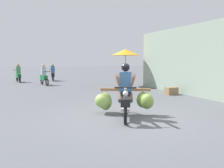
# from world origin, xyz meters

# --- Properties ---
(ground_plane) EXTENTS (120.00, 120.00, 0.00)m
(ground_plane) POSITION_xyz_m (0.00, 0.00, 0.00)
(ground_plane) COLOR #56595E
(motorbike_main_loaded) EXTENTS (1.67, 2.02, 1.58)m
(motorbike_main_loaded) POSITION_xyz_m (-0.10, 0.38, 0.53)
(motorbike_main_loaded) COLOR black
(motorbike_main_loaded) RESTS_ON ground
(motorbike_distant_ahead_left) EXTENTS (0.54, 1.61, 1.40)m
(motorbike_distant_ahead_left) POSITION_xyz_m (-2.92, 13.14, 0.57)
(motorbike_distant_ahead_left) COLOR black
(motorbike_distant_ahead_left) RESTS_ON ground
(motorbike_distant_ahead_right) EXTENTS (0.50, 1.62, 1.40)m
(motorbike_distant_ahead_right) POSITION_xyz_m (-0.33, 13.38, 0.57)
(motorbike_distant_ahead_right) COLOR black
(motorbike_distant_ahead_right) RESTS_ON ground
(motorbike_distant_far_ahead) EXTENTS (0.57, 1.60, 1.40)m
(motorbike_distant_far_ahead) POSITION_xyz_m (-1.34, 10.32, 0.57)
(motorbike_distant_far_ahead) COLOR black
(motorbike_distant_far_ahead) RESTS_ON ground
(shopfront_building) EXTENTS (3.06, 8.17, 3.30)m
(shopfront_building) POSITION_xyz_m (6.03, 3.12, 1.65)
(shopfront_building) COLOR gray
(shopfront_building) RESTS_ON ground
(market_umbrella_near_shop) EXTENTS (1.83, 1.83, 2.37)m
(market_umbrella_near_shop) POSITION_xyz_m (3.45, 7.64, 2.17)
(market_umbrella_near_shop) COLOR #99999E
(market_umbrella_near_shop) RESTS_ON ground
(produce_crate) EXTENTS (0.56, 0.40, 0.36)m
(produce_crate) POSITION_xyz_m (3.91, 3.43, 0.18)
(produce_crate) COLOR olive
(produce_crate) RESTS_ON ground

